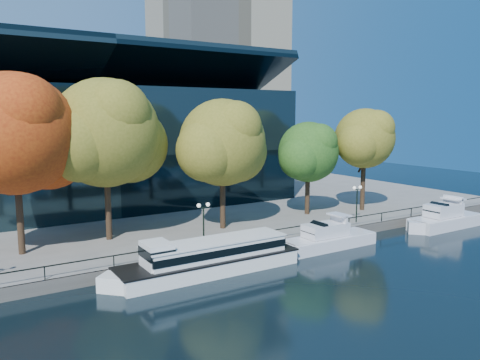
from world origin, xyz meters
TOP-DOWN VIEW (x-y plane):
  - ground at (0.00, 0.00)m, footprint 160.00×160.00m
  - promenade at (0.00, 36.38)m, footprint 90.00×67.08m
  - railing at (0.00, 3.25)m, footprint 88.20×0.08m
  - convention_building at (-4.00, 31.79)m, footprint 50.00×24.57m
  - office_tower at (28.00, 55.00)m, footprint 22.50×22.50m
  - tour_boat at (-3.26, 0.89)m, footprint 16.80×3.75m
  - cruiser_near at (9.88, 1.15)m, footprint 10.95×2.82m
  - cruiser_far at (26.63, 0.21)m, footprint 10.94×3.03m
  - tree_1 at (-15.30, 10.94)m, footprint 12.63×10.35m
  - tree_2 at (-7.63, 11.70)m, footprint 12.57×10.30m
  - tree_3 at (3.71, 9.85)m, footprint 11.09×9.09m
  - tree_4 at (15.70, 10.64)m, footprint 8.86×7.27m
  - tree_5 at (23.15, 8.96)m, footprint 9.12×7.48m
  - lamp_1 at (-1.53, 4.50)m, footprint 1.26×0.36m
  - lamp_2 at (17.36, 4.50)m, footprint 1.26×0.36m

SIDE VIEW (x-z plane):
  - ground at x=0.00m, z-range 0.00..0.00m
  - promenade at x=0.00m, z-range 0.00..1.00m
  - cruiser_near at x=9.88m, z-range -0.60..2.57m
  - cruiser_far at x=26.63m, z-range -0.65..2.92m
  - tour_boat at x=-3.26m, z-range -0.24..2.95m
  - railing at x=0.00m, z-range 1.44..2.43m
  - lamp_1 at x=-1.53m, z-range 1.97..6.00m
  - lamp_2 at x=17.36m, z-range 1.97..6.00m
  - tree_4 at x=15.70m, z-range 2.77..13.71m
  - convention_building at x=-4.00m, z-range -2.21..19.22m
  - tree_5 at x=23.15m, z-range 3.44..15.95m
  - tree_3 at x=3.71m, z-range 3.05..16.39m
  - tree_2 at x=-7.63m, z-range 3.30..18.39m
  - tree_1 at x=-15.30m, z-range 3.35..18.57m
  - office_tower at x=28.00m, z-range 0.07..65.97m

